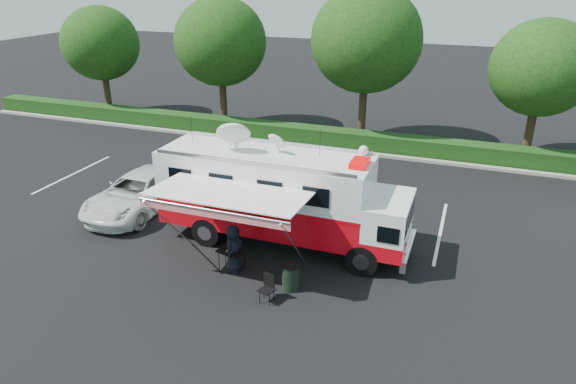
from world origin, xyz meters
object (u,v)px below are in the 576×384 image
Objects in this scene: white_suv at (140,209)px; command_truck at (281,197)px; folding_table at (232,252)px; trash_bin at (291,276)px.

command_truck is at bearing -4.71° from white_suv.
folding_table is at bearing -26.68° from white_suv.
folding_table reaches higher than white_suv.
white_suv is at bearing 174.70° from command_truck.
trash_bin is (8.14, -3.37, 0.46)m from white_suv.
trash_bin is (2.24, -0.33, -0.28)m from folding_table.
folding_table is (-0.87, -2.42, -1.17)m from command_truck.
command_truck is 1.67× the size of white_suv.
folding_table is 2.28m from trash_bin.
trash_bin is at bearing -63.48° from command_truck.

